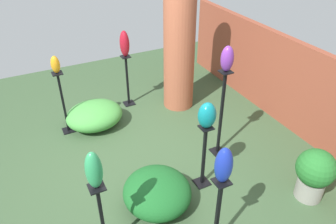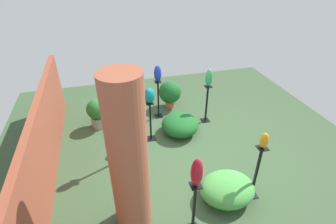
{
  "view_description": "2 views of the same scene",
  "coord_description": "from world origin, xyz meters",
  "px_view_note": "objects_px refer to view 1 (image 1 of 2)",
  "views": [
    {
      "loc": [
        3.43,
        -1.33,
        3.33
      ],
      "look_at": [
        0.3,
        0.24,
        1.05
      ],
      "focal_mm": 35.0,
      "sensor_mm": 36.0,
      "label": 1
    },
    {
      "loc": [
        -4.09,
        1.45,
        3.74
      ],
      "look_at": [
        0.19,
        0.3,
        0.99
      ],
      "focal_mm": 28.0,
      "sensor_mm": 36.0,
      "label": 2
    }
  ],
  "objects_px": {
    "pedestal_ruby": "(128,83)",
    "pedestal_teal": "(204,159)",
    "art_vase_jade": "(94,170)",
    "pedestal_jade": "(103,223)",
    "art_vase_amber": "(55,65)",
    "art_vase_ruby": "(125,44)",
    "pedestal_amber": "(64,106)",
    "art_vase_violet": "(227,59)",
    "potted_plant_walkway_edge": "(315,173)",
    "pedestal_cobalt": "(217,218)",
    "brick_pillar": "(179,40)",
    "art_vase_cobalt": "(224,165)",
    "pedestal_violet": "(221,118)",
    "art_vase_teal": "(207,115)"
  },
  "relations": [
    {
      "from": "pedestal_amber",
      "to": "pedestal_jade",
      "type": "xyz_separation_m",
      "value": [
        2.47,
        -0.11,
        -0.06
      ]
    },
    {
      "from": "brick_pillar",
      "to": "art_vase_ruby",
      "type": "distance_m",
      "value": 0.96
    },
    {
      "from": "art_vase_ruby",
      "to": "pedestal_teal",
      "type": "bearing_deg",
      "value": 3.46
    },
    {
      "from": "art_vase_amber",
      "to": "pedestal_amber",
      "type": "bearing_deg",
      "value": -153.43
    },
    {
      "from": "brick_pillar",
      "to": "pedestal_amber",
      "type": "distance_m",
      "value": 2.24
    },
    {
      "from": "art_vase_violet",
      "to": "art_vase_jade",
      "type": "bearing_deg",
      "value": -67.53
    },
    {
      "from": "pedestal_jade",
      "to": "pedestal_violet",
      "type": "bearing_deg",
      "value": 112.47
    },
    {
      "from": "pedestal_cobalt",
      "to": "art_vase_teal",
      "type": "bearing_deg",
      "value": 156.52
    },
    {
      "from": "brick_pillar",
      "to": "pedestal_cobalt",
      "type": "relative_size",
      "value": 2.55
    },
    {
      "from": "brick_pillar",
      "to": "art_vase_amber",
      "type": "height_order",
      "value": "brick_pillar"
    },
    {
      "from": "art_vase_amber",
      "to": "art_vase_violet",
      "type": "xyz_separation_m",
      "value": [
        1.61,
        1.97,
        0.34
      ]
    },
    {
      "from": "art_vase_cobalt",
      "to": "art_vase_ruby",
      "type": "bearing_deg",
      "value": 175.86
    },
    {
      "from": "pedestal_amber",
      "to": "pedestal_teal",
      "type": "relative_size",
      "value": 1.14
    },
    {
      "from": "art_vase_ruby",
      "to": "potted_plant_walkway_edge",
      "type": "height_order",
      "value": "art_vase_ruby"
    },
    {
      "from": "pedestal_teal",
      "to": "art_vase_teal",
      "type": "distance_m",
      "value": 0.7
    },
    {
      "from": "pedestal_teal",
      "to": "art_vase_teal",
      "type": "xyz_separation_m",
      "value": [
        -0.0,
        0.0,
        0.7
      ]
    },
    {
      "from": "art_vase_amber",
      "to": "art_vase_cobalt",
      "type": "bearing_deg",
      "value": 18.55
    },
    {
      "from": "pedestal_jade",
      "to": "art_vase_ruby",
      "type": "relative_size",
      "value": 2.09
    },
    {
      "from": "pedestal_ruby",
      "to": "pedestal_jade",
      "type": "xyz_separation_m",
      "value": [
        2.84,
        -1.36,
        -0.0
      ]
    },
    {
      "from": "art_vase_teal",
      "to": "pedestal_ruby",
      "type": "bearing_deg",
      "value": -176.54
    },
    {
      "from": "pedestal_cobalt",
      "to": "potted_plant_walkway_edge",
      "type": "xyz_separation_m",
      "value": [
        -0.07,
        1.53,
        -0.04
      ]
    },
    {
      "from": "pedestal_ruby",
      "to": "pedestal_teal",
      "type": "xyz_separation_m",
      "value": [
        2.45,
        0.15,
        -0.01
      ]
    },
    {
      "from": "pedestal_violet",
      "to": "art_vase_violet",
      "type": "relative_size",
      "value": 3.87
    },
    {
      "from": "art_vase_teal",
      "to": "potted_plant_walkway_edge",
      "type": "bearing_deg",
      "value": 53.82
    },
    {
      "from": "art_vase_jade",
      "to": "pedestal_jade",
      "type": "bearing_deg",
      "value": -90.0
    },
    {
      "from": "pedestal_amber",
      "to": "art_vase_violet",
      "type": "bearing_deg",
      "value": 50.66
    },
    {
      "from": "art_vase_amber",
      "to": "art_vase_jade",
      "type": "relative_size",
      "value": 0.64
    },
    {
      "from": "pedestal_amber",
      "to": "art_vase_amber",
      "type": "height_order",
      "value": "art_vase_amber"
    },
    {
      "from": "brick_pillar",
      "to": "potted_plant_walkway_edge",
      "type": "distance_m",
      "value": 3.01
    },
    {
      "from": "potted_plant_walkway_edge",
      "to": "pedestal_cobalt",
      "type": "bearing_deg",
      "value": -87.55
    },
    {
      "from": "pedestal_amber",
      "to": "art_vase_jade",
      "type": "bearing_deg",
      "value": -2.63
    },
    {
      "from": "pedestal_jade",
      "to": "potted_plant_walkway_edge",
      "type": "xyz_separation_m",
      "value": [
        0.44,
        2.64,
        -0.03
      ]
    },
    {
      "from": "pedestal_amber",
      "to": "art_vase_jade",
      "type": "xyz_separation_m",
      "value": [
        2.47,
        -0.11,
        0.7
      ]
    },
    {
      "from": "art_vase_amber",
      "to": "art_vase_jade",
      "type": "distance_m",
      "value": 2.47
    },
    {
      "from": "pedestal_teal",
      "to": "art_vase_cobalt",
      "type": "xyz_separation_m",
      "value": [
        0.9,
        -0.39,
        0.78
      ]
    },
    {
      "from": "pedestal_violet",
      "to": "art_vase_jade",
      "type": "distance_m",
      "value": 2.32
    },
    {
      "from": "art_vase_ruby",
      "to": "art_vase_jade",
      "type": "distance_m",
      "value": 3.14
    },
    {
      "from": "brick_pillar",
      "to": "pedestal_teal",
      "type": "bearing_deg",
      "value": -19.2
    },
    {
      "from": "art_vase_amber",
      "to": "art_vase_violet",
      "type": "bearing_deg",
      "value": 50.66
    },
    {
      "from": "art_vase_ruby",
      "to": "pedestal_jade",
      "type": "bearing_deg",
      "value": -25.55
    },
    {
      "from": "pedestal_ruby",
      "to": "art_vase_violet",
      "type": "height_order",
      "value": "art_vase_violet"
    },
    {
      "from": "pedestal_ruby",
      "to": "pedestal_teal",
      "type": "height_order",
      "value": "pedestal_ruby"
    },
    {
      "from": "art_vase_ruby",
      "to": "art_vase_teal",
      "type": "distance_m",
      "value": 2.45
    },
    {
      "from": "art_vase_jade",
      "to": "art_vase_teal",
      "type": "xyz_separation_m",
      "value": [
        -0.39,
        1.5,
        -0.06
      ]
    },
    {
      "from": "pedestal_violet",
      "to": "art_vase_jade",
      "type": "relative_size",
      "value": 3.21
    },
    {
      "from": "pedestal_amber",
      "to": "art_vase_cobalt",
      "type": "distance_m",
      "value": 3.22
    },
    {
      "from": "pedestal_jade",
      "to": "potted_plant_walkway_edge",
      "type": "bearing_deg",
      "value": 80.48
    },
    {
      "from": "art_vase_amber",
      "to": "art_vase_ruby",
      "type": "height_order",
      "value": "art_vase_ruby"
    },
    {
      "from": "pedestal_jade",
      "to": "art_vase_amber",
      "type": "bearing_deg",
      "value": 177.37
    },
    {
      "from": "pedestal_teal",
      "to": "art_vase_jade",
      "type": "height_order",
      "value": "art_vase_jade"
    }
  ]
}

